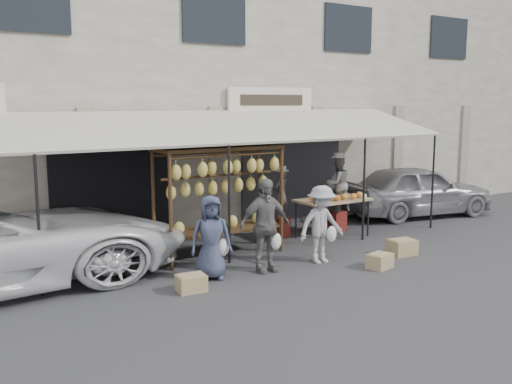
{
  "coord_description": "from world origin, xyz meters",
  "views": [
    {
      "loc": [
        -6.4,
        -8.16,
        3.1
      ],
      "look_at": [
        -0.23,
        1.4,
        1.3
      ],
      "focal_mm": 40.0,
      "sensor_mm": 36.0,
      "label": 1
    }
  ],
  "objects_px": {
    "sedan": "(417,190)",
    "crate_far": "(191,283)",
    "customer_mid": "(265,225)",
    "produce_table": "(334,200)",
    "vendor_left": "(281,193)",
    "banana_rack": "(220,180)",
    "vendor_right": "(338,184)",
    "customer_right": "(321,224)",
    "customer_left": "(211,237)",
    "crate_near_b": "(402,247)",
    "crate_near_a": "(380,261)"
  },
  "relations": [
    {
      "from": "produce_table",
      "to": "vendor_left",
      "type": "height_order",
      "value": "vendor_left"
    },
    {
      "from": "customer_left",
      "to": "crate_near_a",
      "type": "relative_size",
      "value": 3.28
    },
    {
      "from": "crate_near_b",
      "to": "crate_far",
      "type": "height_order",
      "value": "crate_near_b"
    },
    {
      "from": "banana_rack",
      "to": "crate_near_a",
      "type": "distance_m",
      "value": 3.47
    },
    {
      "from": "produce_table",
      "to": "crate_near_a",
      "type": "distance_m",
      "value": 2.63
    },
    {
      "from": "produce_table",
      "to": "customer_left",
      "type": "bearing_deg",
      "value": -162.57
    },
    {
      "from": "banana_rack",
      "to": "customer_mid",
      "type": "distance_m",
      "value": 1.52
    },
    {
      "from": "produce_table",
      "to": "customer_left",
      "type": "relative_size",
      "value": 1.14
    },
    {
      "from": "customer_left",
      "to": "crate_near_b",
      "type": "height_order",
      "value": "customer_left"
    },
    {
      "from": "customer_left",
      "to": "crate_near_b",
      "type": "xyz_separation_m",
      "value": [
        4.05,
        -0.72,
        -0.59
      ]
    },
    {
      "from": "banana_rack",
      "to": "crate_near_b",
      "type": "distance_m",
      "value": 3.97
    },
    {
      "from": "customer_mid",
      "to": "produce_table",
      "type": "bearing_deg",
      "value": 30.39
    },
    {
      "from": "produce_table",
      "to": "customer_left",
      "type": "distance_m",
      "value": 4.04
    },
    {
      "from": "vendor_right",
      "to": "crate_far",
      "type": "relative_size",
      "value": 2.88
    },
    {
      "from": "vendor_left",
      "to": "sedan",
      "type": "relative_size",
      "value": 0.27
    },
    {
      "from": "customer_mid",
      "to": "crate_far",
      "type": "relative_size",
      "value": 3.73
    },
    {
      "from": "banana_rack",
      "to": "vendor_left",
      "type": "xyz_separation_m",
      "value": [
        2.03,
        0.77,
        -0.56
      ]
    },
    {
      "from": "sedan",
      "to": "vendor_left",
      "type": "bearing_deg",
      "value": 101.36
    },
    {
      "from": "produce_table",
      "to": "crate_far",
      "type": "height_order",
      "value": "produce_table"
    },
    {
      "from": "customer_left",
      "to": "crate_near_b",
      "type": "distance_m",
      "value": 4.15
    },
    {
      "from": "vendor_right",
      "to": "customer_mid",
      "type": "relative_size",
      "value": 0.77
    },
    {
      "from": "vendor_right",
      "to": "customer_mid",
      "type": "distance_m",
      "value": 3.86
    },
    {
      "from": "crate_near_a",
      "to": "crate_near_b",
      "type": "relative_size",
      "value": 0.86
    },
    {
      "from": "vendor_right",
      "to": "customer_right",
      "type": "xyz_separation_m",
      "value": [
        -2.13,
        -1.99,
        -0.4
      ]
    },
    {
      "from": "produce_table",
      "to": "crate_near_a",
      "type": "relative_size",
      "value": 3.73
    },
    {
      "from": "crate_near_a",
      "to": "crate_far",
      "type": "bearing_deg",
      "value": 168.59
    },
    {
      "from": "sedan",
      "to": "crate_far",
      "type": "bearing_deg",
      "value": 118.26
    },
    {
      "from": "crate_near_a",
      "to": "customer_left",
      "type": "bearing_deg",
      "value": 158.79
    },
    {
      "from": "vendor_left",
      "to": "crate_far",
      "type": "relative_size",
      "value": 2.42
    },
    {
      "from": "produce_table",
      "to": "crate_near_b",
      "type": "bearing_deg",
      "value": -84.34
    },
    {
      "from": "crate_near_b",
      "to": "customer_mid",
      "type": "bearing_deg",
      "value": 169.01
    },
    {
      "from": "customer_right",
      "to": "crate_near_b",
      "type": "bearing_deg",
      "value": -11.08
    },
    {
      "from": "crate_near_b",
      "to": "crate_far",
      "type": "distance_m",
      "value": 4.67
    },
    {
      "from": "vendor_right",
      "to": "customer_mid",
      "type": "bearing_deg",
      "value": 35.26
    },
    {
      "from": "customer_left",
      "to": "customer_right",
      "type": "relative_size",
      "value": 0.98
    },
    {
      "from": "vendor_left",
      "to": "vendor_right",
      "type": "height_order",
      "value": "vendor_right"
    },
    {
      "from": "produce_table",
      "to": "vendor_left",
      "type": "xyz_separation_m",
      "value": [
        -0.94,
        0.77,
        0.14
      ]
    },
    {
      "from": "produce_table",
      "to": "crate_near_b",
      "type": "height_order",
      "value": "produce_table"
    },
    {
      "from": "customer_left",
      "to": "crate_near_a",
      "type": "height_order",
      "value": "customer_left"
    },
    {
      "from": "vendor_left",
      "to": "crate_near_b",
      "type": "height_order",
      "value": "vendor_left"
    },
    {
      "from": "customer_left",
      "to": "customer_right",
      "type": "xyz_separation_m",
      "value": [
        2.28,
        -0.25,
        0.01
      ]
    },
    {
      "from": "produce_table",
      "to": "banana_rack",
      "type": "bearing_deg",
      "value": -179.91
    },
    {
      "from": "vendor_right",
      "to": "crate_near_a",
      "type": "relative_size",
      "value": 2.94
    },
    {
      "from": "crate_far",
      "to": "sedan",
      "type": "height_order",
      "value": "sedan"
    },
    {
      "from": "vendor_left",
      "to": "crate_far",
      "type": "height_order",
      "value": "vendor_left"
    },
    {
      "from": "vendor_right",
      "to": "sedan",
      "type": "bearing_deg",
      "value": -170.1
    },
    {
      "from": "banana_rack",
      "to": "vendor_right",
      "type": "bearing_deg",
      "value": 8.52
    },
    {
      "from": "vendor_left",
      "to": "banana_rack",
      "type": "bearing_deg",
      "value": 2.39
    },
    {
      "from": "produce_table",
      "to": "crate_near_a",
      "type": "height_order",
      "value": "produce_table"
    },
    {
      "from": "banana_rack",
      "to": "crate_near_a",
      "type": "height_order",
      "value": "banana_rack"
    }
  ]
}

